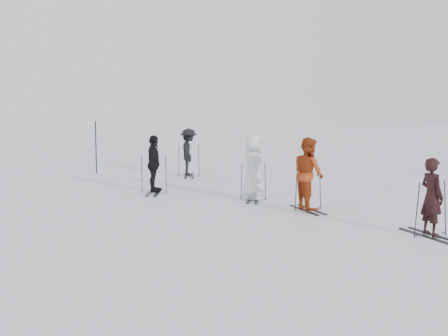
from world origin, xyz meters
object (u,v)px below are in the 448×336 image
Objects in this scene: skier_grey at (253,168)px; skier_uphill_left at (154,164)px; skier_uphill_far at (189,153)px; skier_red at (308,174)px; piste_marker at (96,147)px; skier_near_dark at (432,198)px.

skier_grey is 3.51m from skier_uphill_left.
skier_uphill_far is at bearing 29.06° from skier_grey.
skier_red is at bearing -133.32° from skier_grey.
skier_red is at bearing -60.27° from piste_marker.
piste_marker is at bearing 72.49° from skier_uphill_far.
skier_uphill_left is (-2.83, 2.08, -0.06)m from skier_grey.
skier_grey is at bearing -161.30° from skier_uphill_far.
piste_marker reaches higher than skier_grey.
piste_marker is (-4.65, 7.92, 0.12)m from skier_grey.
skier_grey is 6.13m from skier_uphill_far.
skier_near_dark is 0.87× the size of skier_red.
skier_uphill_left is 0.98× the size of skier_uphill_far.
skier_grey reaches higher than skier_uphill_far.
skier_near_dark is 12.09m from skier_uphill_far.
skier_uphill_left is at bearing 164.51° from skier_uphill_far.
skier_grey is 1.04× the size of skier_uphill_far.
skier_uphill_far is (-0.98, 6.05, -0.04)m from skier_grey.
skier_red is at bearing -122.81° from skier_uphill_left.
skier_uphill_far reaches higher than skier_uphill_left.
skier_uphill_far is at bearing 7.71° from skier_red.
skier_near_dark is 0.78× the size of piste_marker.
skier_uphill_left is at bearing 27.03° from skier_near_dark.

